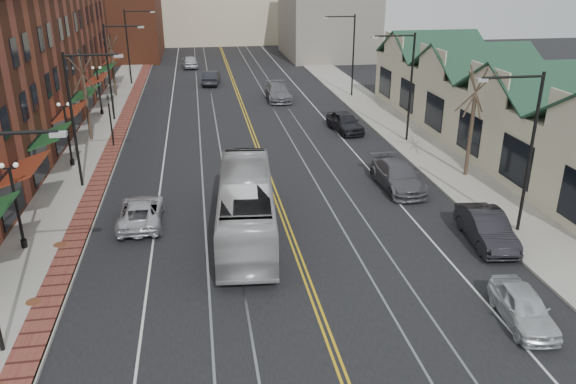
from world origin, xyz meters
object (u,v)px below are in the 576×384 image
object	(u,v)px
parked_car_c	(398,176)
parked_car_d	(345,122)
transit_bus	(246,206)
parked_suv	(141,212)
parked_car_b	(486,228)
parked_car_a	(523,307)

from	to	relation	value
parked_car_c	parked_car_d	bearing A→B (deg)	89.07
transit_bus	parked_suv	world-z (taller)	transit_bus
transit_bus	parked_car_b	distance (m)	11.81
parked_suv	parked_car_a	distance (m)	18.80
transit_bus	parked_car_d	world-z (taller)	transit_bus
parked_suv	parked_car_d	distance (m)	21.45
parked_suv	parked_car_a	world-z (taller)	parked_suv
parked_car_b	parked_car_c	bearing A→B (deg)	109.75
parked_car_b	parked_car_c	world-z (taller)	parked_car_c
parked_suv	parked_car_b	xyz separation A→B (m)	(16.80, -4.94, 0.12)
transit_bus	parked_car_d	xyz separation A→B (m)	(9.65, 17.45, -0.76)
transit_bus	parked_car_a	world-z (taller)	transit_bus
transit_bus	parked_car_c	xyz separation A→B (m)	(9.65, 4.80, -0.76)
parked_car_c	parked_car_a	bearing A→B (deg)	-90.93
parked_suv	parked_car_d	size ratio (longest dim) A/B	1.03
parked_car_c	parked_car_d	size ratio (longest dim) A/B	1.17
parked_suv	parked_car_d	world-z (taller)	parked_car_d
transit_bus	parked_car_c	world-z (taller)	transit_bus
transit_bus	parked_car_d	bearing A→B (deg)	-113.99
parked_car_b	parked_car_c	xyz separation A→B (m)	(-1.80, 7.62, 0.00)
parked_car_b	parked_car_d	distance (m)	20.35
transit_bus	parked_suv	bearing A→B (deg)	-16.61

